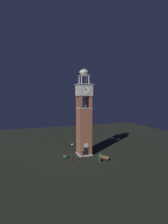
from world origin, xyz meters
TOP-DOWN VIEW (x-y plane):
  - ground at (0.00, 0.00)m, footprint 80.00×80.00m
  - clock_tower at (0.00, -0.00)m, footprint 3.50×3.50m
  - park_bench at (2.84, -5.18)m, footprint 1.35×1.52m
  - lamp_post at (-3.98, -3.90)m, footprint 0.36×0.36m
  - trash_bin at (1.47, -5.55)m, footprint 0.52×0.52m
  - shrub_near_entry at (-4.66, -0.82)m, footprint 1.23×1.23m
  - shrub_left_of_tower at (2.52, -3.80)m, footprint 1.05×1.05m

SIDE VIEW (x-z plane):
  - ground at x=0.00m, z-range 0.00..0.00m
  - shrub_near_entry at x=-4.66m, z-range 0.00..0.63m
  - trash_bin at x=1.47m, z-range 0.00..0.80m
  - park_bench at x=2.84m, z-range 0.01..0.96m
  - shrub_left_of_tower at x=2.52m, z-range 0.00..1.09m
  - lamp_post at x=-3.98m, z-range 0.76..4.72m
  - clock_tower at x=0.00m, z-range -1.73..18.13m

